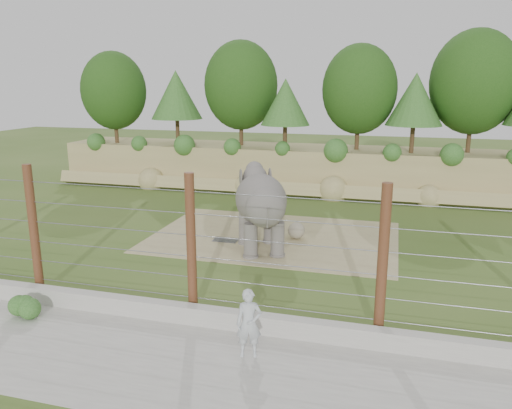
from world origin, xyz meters
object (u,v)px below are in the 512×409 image
(elephant, at_px, (261,211))
(barrier_fence, at_px, (191,246))
(zookeeper, at_px, (249,323))
(stone_ball, at_px, (296,231))

(elephant, bearing_deg, barrier_fence, -117.55)
(zookeeper, bearing_deg, stone_ball, 78.58)
(elephant, relative_size, barrier_fence, 0.19)
(elephant, relative_size, stone_ball, 5.53)
(elephant, xyz_separation_m, barrier_fence, (-0.39, -5.78, 0.46))
(elephant, distance_m, zookeeper, 7.67)
(stone_ball, bearing_deg, barrier_fence, -100.96)
(barrier_fence, bearing_deg, zookeeper, -38.39)
(barrier_fence, relative_size, zookeeper, 12.30)
(barrier_fence, bearing_deg, stone_ball, 79.04)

